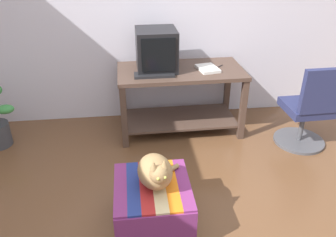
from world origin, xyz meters
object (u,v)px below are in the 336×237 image
tv_monitor (156,50)px  book (208,69)px  cat (156,172)px  ottoman_with_blanket (153,205)px  desk (180,89)px  keyboard (154,75)px  office_chair (308,112)px

tv_monitor → book: tv_monitor is taller
cat → tv_monitor: bearing=74.5°
tv_monitor → ottoman_with_blanket: bearing=-97.4°
desk → keyboard: bearing=-153.2°
tv_monitor → office_chair: size_ratio=0.47×
ottoman_with_blanket → cat: (0.03, -0.00, 0.31)m
ottoman_with_blanket → office_chair: size_ratio=0.67×
book → ottoman_with_blanket: book is taller
book → office_chair: size_ratio=0.29×
keyboard → cat: size_ratio=1.06×
keyboard → cat: (-0.10, -1.26, -0.23)m
cat → office_chair: (1.61, 0.92, -0.11)m
tv_monitor → ottoman_with_blanket: (-0.17, -1.44, -0.73)m
desk → office_chair: 1.32m
ottoman_with_blanket → cat: size_ratio=1.58×
desk → tv_monitor: 0.50m
keyboard → tv_monitor: bearing=77.5°
office_chair → cat: bearing=28.2°
office_chair → tv_monitor: bearing=-21.2°
desk → cat: 1.46m
book → cat: (-0.66, -1.36, -0.23)m
tv_monitor → desk: bearing=-8.7°
keyboard → ottoman_with_blanket: bearing=-96.0°
tv_monitor → office_chair: bearing=-20.3°
tv_monitor → book: bearing=-9.4°
cat → keyboard: bearing=75.5°
book → office_chair: office_chair is taller
book → office_chair: 1.10m
tv_monitor → office_chair: 1.64m
desk → ottoman_with_blanket: size_ratio=2.21×
tv_monitor → cat: size_ratio=1.11×
ottoman_with_blanket → office_chair: bearing=29.3°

